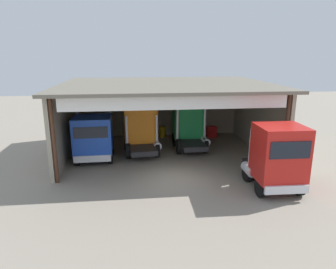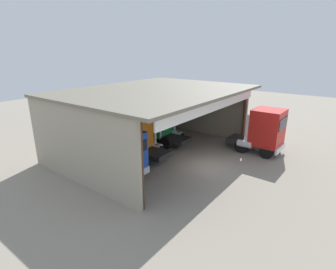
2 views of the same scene
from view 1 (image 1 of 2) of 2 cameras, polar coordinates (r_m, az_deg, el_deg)
ground_plane at (r=18.83m, az=1.26°, el=-8.12°), size 80.00×80.00×0.00m
workshop_shed at (r=23.64m, az=-0.65°, el=6.04°), size 14.97×11.53×5.30m
truck_blue_yard_outside at (r=21.82m, az=-13.75°, el=-0.53°), size 2.77×4.35×3.30m
truck_orange_left_bay at (r=23.31m, az=-5.13°, el=1.35°), size 2.78×4.68×3.62m
truck_green_center_right_bay at (r=24.27m, az=3.98°, el=1.61°), size 2.53×4.38×3.48m
truck_red_center_bay at (r=17.56m, az=19.54°, el=-3.95°), size 2.61×4.45×3.72m
oil_drum at (r=27.73m, az=-0.98°, el=0.47°), size 0.58×0.58×0.92m
tool_cart at (r=27.93m, az=8.07°, el=0.51°), size 0.90×0.60×1.00m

